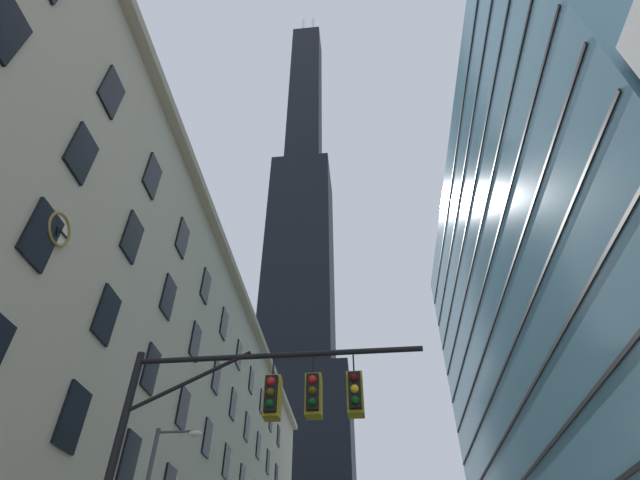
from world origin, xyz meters
name	(u,v)px	position (x,y,z in m)	size (l,w,h in m)	color
station_building	(123,448)	(-18.29, 26.54, 13.13)	(15.25, 65.08, 26.30)	#BCAF93
dark_skyscraper	(299,307)	(-16.32, 95.34, 68.47)	(24.55, 24.55, 223.76)	black
glass_office_midrise	(592,323)	(19.59, 31.41, 24.03)	(17.28, 54.66, 48.06)	teal
traffic_signal_mast	(252,428)	(-3.27, 3.15, 5.86)	(7.56, 0.63, 7.77)	black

